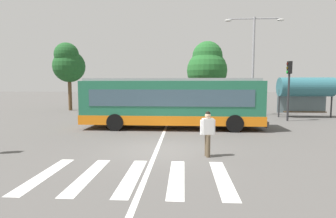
# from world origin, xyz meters

# --- Properties ---
(ground_plane) EXTENTS (160.00, 160.00, 0.00)m
(ground_plane) POSITION_xyz_m (0.00, 0.00, 0.00)
(ground_plane) COLOR #514F4C
(city_transit_bus) EXTENTS (10.95, 2.73, 3.06)m
(city_transit_bus) POSITION_xyz_m (0.26, 5.49, 1.59)
(city_transit_bus) COLOR black
(city_transit_bus) RESTS_ON ground_plane
(pedestrian_crossing_street) EXTENTS (0.57, 0.35, 1.72)m
(pedestrian_crossing_street) POSITION_xyz_m (1.90, -0.97, 0.97)
(pedestrian_crossing_street) COLOR brown
(pedestrian_crossing_street) RESTS_ON ground_plane
(parked_car_champagne) EXTENTS (2.25, 4.66, 1.35)m
(parked_car_champagne) POSITION_xyz_m (-7.88, 15.58, 0.77)
(parked_car_champagne) COLOR black
(parked_car_champagne) RESTS_ON ground_plane
(parked_car_teal) EXTENTS (2.19, 4.64, 1.35)m
(parked_car_teal) POSITION_xyz_m (-5.14, 15.45, 0.77)
(parked_car_teal) COLOR black
(parked_car_teal) RESTS_ON ground_plane
(parked_car_blue) EXTENTS (1.93, 4.53, 1.35)m
(parked_car_blue) POSITION_xyz_m (-2.66, 15.46, 0.77)
(parked_car_blue) COLOR black
(parked_car_blue) RESTS_ON ground_plane
(parked_car_red) EXTENTS (1.99, 4.56, 1.35)m
(parked_car_red) POSITION_xyz_m (0.16, 15.27, 0.77)
(parked_car_red) COLOR black
(parked_car_red) RESTS_ON ground_plane
(parked_car_charcoal) EXTENTS (1.98, 4.55, 1.35)m
(parked_car_charcoal) POSITION_xyz_m (2.88, 15.07, 0.77)
(parked_car_charcoal) COLOR black
(parked_car_charcoal) RESTS_ON ground_plane
(parked_car_black) EXTENTS (1.95, 4.54, 1.35)m
(parked_car_black) POSITION_xyz_m (5.65, 15.04, 0.77)
(parked_car_black) COLOR black
(parked_car_black) RESTS_ON ground_plane
(traffic_light_far_corner) EXTENTS (0.33, 0.32, 4.36)m
(traffic_light_far_corner) POSITION_xyz_m (8.63, 9.21, 2.94)
(traffic_light_far_corner) COLOR #28282B
(traffic_light_far_corner) RESTS_ON ground_plane
(bus_stop_shelter) EXTENTS (4.28, 1.54, 3.25)m
(bus_stop_shelter) POSITION_xyz_m (10.87, 11.55, 2.42)
(bus_stop_shelter) COLOR #28282B
(bus_stop_shelter) RESTS_ON ground_plane
(twin_arm_street_lamp) EXTENTS (4.90, 0.32, 8.31)m
(twin_arm_street_lamp) POSITION_xyz_m (6.85, 12.53, 5.19)
(twin_arm_street_lamp) COLOR #939399
(twin_arm_street_lamp) RESTS_ON ground_plane
(background_tree_left) EXTENTS (3.24, 3.24, 6.87)m
(background_tree_left) POSITION_xyz_m (-10.76, 16.10, 4.82)
(background_tree_left) COLOR brown
(background_tree_left) RESTS_ON ground_plane
(background_tree_right) EXTENTS (4.51, 4.51, 7.48)m
(background_tree_right) POSITION_xyz_m (3.59, 19.82, 4.67)
(background_tree_right) COLOR brown
(background_tree_right) RESTS_ON ground_plane
(crosswalk_painted_stripes) EXTENTS (5.75, 3.26, 0.01)m
(crosswalk_painted_stripes) POSITION_xyz_m (-0.52, -3.34, 0.00)
(crosswalk_painted_stripes) COLOR silver
(crosswalk_painted_stripes) RESTS_ON ground_plane
(lane_center_line) EXTENTS (0.16, 24.00, 0.01)m
(lane_center_line) POSITION_xyz_m (-0.11, 2.00, 0.00)
(lane_center_line) COLOR silver
(lane_center_line) RESTS_ON ground_plane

